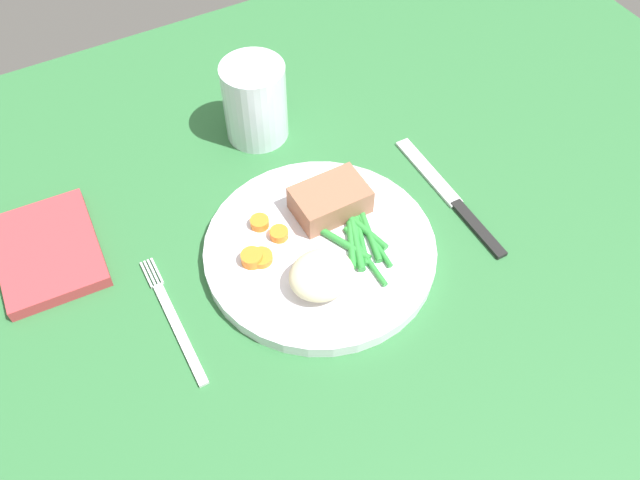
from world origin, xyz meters
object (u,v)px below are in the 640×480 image
object	(u,v)px
water_glass	(255,106)
napkin	(48,251)
dinner_plate	(320,250)
meat_portion	(330,200)
knife	(451,198)
fork	(174,319)

from	to	relation	value
water_glass	napkin	world-z (taller)	water_glass
dinner_plate	meat_portion	size ratio (longest dim) A/B	3.11
water_glass	napkin	xyz separation A→B (cm)	(-28.49, -6.72, -3.69)
water_glass	dinner_plate	bearing A→B (deg)	-96.15
water_glass	knife	bearing A→B (deg)	-54.28
meat_portion	fork	bearing A→B (deg)	-168.37
knife	napkin	bearing A→B (deg)	164.37
napkin	dinner_plate	bearing A→B (deg)	-28.22
dinner_plate	fork	distance (cm)	17.23
meat_portion	napkin	world-z (taller)	meat_portion
fork	water_glass	world-z (taller)	water_glass
meat_portion	dinner_plate	bearing A→B (deg)	-130.60
dinner_plate	meat_portion	xyz separation A→B (cm)	(3.42, 3.99, 2.39)
knife	napkin	xyz separation A→B (cm)	(-43.66, 14.37, 0.56)
dinner_plate	napkin	bearing A→B (deg)	151.78
dinner_plate	knife	size ratio (longest dim) A/B	1.24
meat_portion	knife	bearing A→B (deg)	-17.01
water_glass	napkin	distance (cm)	29.50
fork	knife	size ratio (longest dim) A/B	0.81
fork	napkin	size ratio (longest dim) A/B	1.19
fork	knife	bearing A→B (deg)	1.24
dinner_plate	fork	size ratio (longest dim) A/B	1.53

